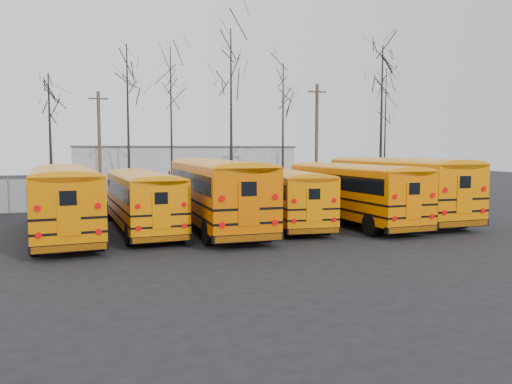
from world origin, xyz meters
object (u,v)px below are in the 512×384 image
object	(u,v)px
bus_a	(63,196)
utility_pole_right	(317,138)
bus_b	(142,196)
bus_c	(216,188)
bus_f	(394,183)
bus_d	(285,192)
utility_pole_left	(99,144)
bus_e	(351,188)

from	to	relation	value
bus_a	utility_pole_right	xyz separation A→B (m)	(19.47, 16.43, 2.95)
bus_b	bus_c	size ratio (longest dim) A/B	0.85
bus_a	bus_f	bearing A→B (deg)	-2.52
bus_a	bus_f	world-z (taller)	bus_f
bus_a	utility_pole_right	size ratio (longest dim) A/B	1.21
bus_b	bus_c	xyz separation A→B (m)	(3.35, -0.40, 0.31)
bus_c	bus_f	distance (m)	10.02
bus_b	bus_d	distance (m)	6.97
bus_d	utility_pole_left	distance (m)	19.03
bus_d	bus_a	bearing A→B (deg)	-171.71
bus_f	utility_pole_left	xyz separation A→B (m)	(-14.91, 16.63, 2.20)
bus_a	bus_f	xyz separation A→B (m)	(16.68, 0.62, 0.17)
bus_a	bus_b	world-z (taller)	bus_a
bus_a	bus_e	distance (m)	13.59
bus_a	bus_d	size ratio (longest dim) A/B	1.10
bus_e	bus_d	bearing A→B (deg)	166.53
bus_d	bus_f	size ratio (longest dim) A/B	0.84
bus_d	utility_pole_right	world-z (taller)	utility_pole_right
bus_b	bus_e	xyz separation A→B (m)	(10.27, -0.77, 0.17)
utility_pole_right	bus_d	bearing A→B (deg)	-118.70
utility_pole_left	bus_c	bearing A→B (deg)	-71.49
bus_c	bus_e	bearing A→B (deg)	-2.80
utility_pole_left	utility_pole_right	size ratio (longest dim) A/B	0.88
bus_c	utility_pole_left	size ratio (longest dim) A/B	1.47
bus_c	bus_f	bearing A→B (deg)	2.93
utility_pole_left	bus_d	bearing A→B (deg)	-60.66
bus_c	bus_d	world-z (taller)	bus_c
utility_pole_right	bus_b	bearing A→B (deg)	-134.35
bus_b	bus_e	distance (m)	10.30
bus_d	bus_c	bearing A→B (deg)	-169.92
bus_f	utility_pole_right	xyz separation A→B (m)	(2.79, 15.81, 2.78)
utility_pole_left	bus_f	bearing A→B (deg)	-45.60
bus_a	bus_e	xyz separation A→B (m)	(13.58, -0.21, 0.00)
bus_a	bus_d	world-z (taller)	bus_a
bus_a	bus_b	distance (m)	3.37
bus_a	bus_d	bearing A→B (deg)	-2.35
bus_c	utility_pole_left	distance (m)	17.92
bus_e	utility_pole_right	distance (m)	17.90
bus_f	utility_pole_left	world-z (taller)	utility_pole_left
bus_f	utility_pole_right	world-z (taller)	utility_pole_right
bus_f	bus_a	bearing A→B (deg)	-178.15
bus_a	utility_pole_left	world-z (taller)	utility_pole_left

